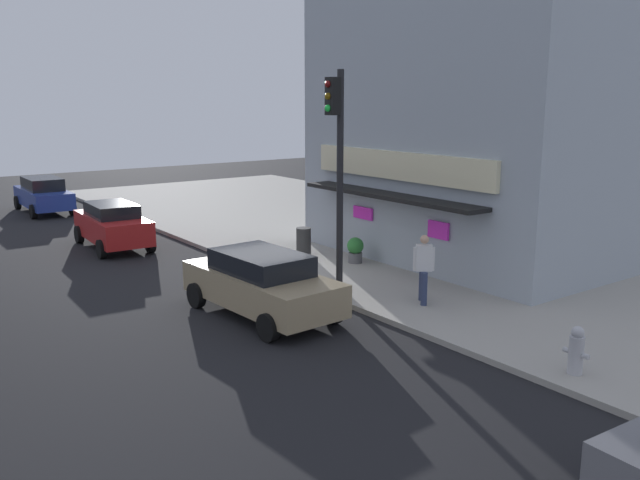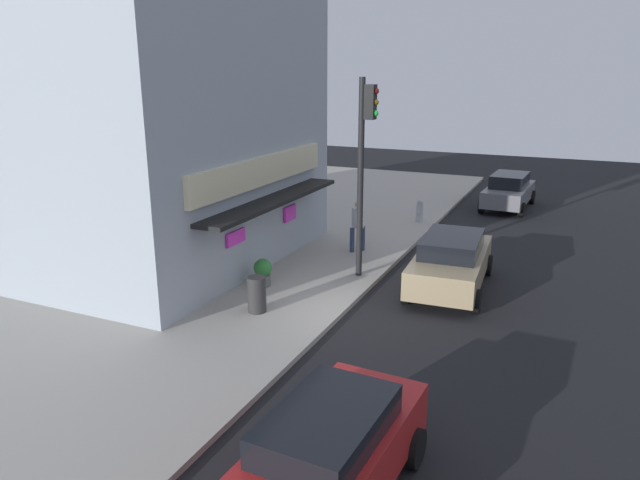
{
  "view_description": "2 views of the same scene",
  "coord_description": "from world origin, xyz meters",
  "px_view_note": "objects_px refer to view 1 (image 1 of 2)",
  "views": [
    {
      "loc": [
        16.59,
        -10.09,
        5.21
      ],
      "look_at": [
        0.82,
        1.43,
        1.04
      ],
      "focal_mm": 37.4,
      "sensor_mm": 36.0,
      "label": 1
    },
    {
      "loc": [
        -12.95,
        -5.2,
        6.11
      ],
      "look_at": [
        1.56,
        1.36,
        1.48
      ],
      "focal_mm": 32.88,
      "sensor_mm": 36.0,
      "label": 2
    }
  ],
  "objects_px": {
    "potted_plant_by_doorway": "(355,249)",
    "fire_hydrant": "(576,351)",
    "trash_can": "(304,242)",
    "parked_car_red": "(113,225)",
    "parked_car_blue": "(43,194)",
    "parked_car_tan": "(262,283)",
    "traffic_light": "(337,153)",
    "pedestrian": "(424,266)"
  },
  "relations": [
    {
      "from": "potted_plant_by_doorway",
      "to": "parked_car_tan",
      "type": "height_order",
      "value": "parked_car_tan"
    },
    {
      "from": "fire_hydrant",
      "to": "potted_plant_by_doorway",
      "type": "bearing_deg",
      "value": 166.9
    },
    {
      "from": "traffic_light",
      "to": "parked_car_tan",
      "type": "bearing_deg",
      "value": -81.8
    },
    {
      "from": "parked_car_red",
      "to": "fire_hydrant",
      "type": "bearing_deg",
      "value": 10.57
    },
    {
      "from": "traffic_light",
      "to": "trash_can",
      "type": "bearing_deg",
      "value": 158.1
    },
    {
      "from": "trash_can",
      "to": "potted_plant_by_doorway",
      "type": "bearing_deg",
      "value": 24.99
    },
    {
      "from": "potted_plant_by_doorway",
      "to": "parked_car_red",
      "type": "bearing_deg",
      "value": -144.37
    },
    {
      "from": "parked_car_red",
      "to": "parked_car_blue",
      "type": "xyz_separation_m",
      "value": [
        -9.34,
        -0.01,
        -0.0
      ]
    },
    {
      "from": "traffic_light",
      "to": "potted_plant_by_doorway",
      "type": "distance_m",
      "value": 4.45
    },
    {
      "from": "traffic_light",
      "to": "trash_can",
      "type": "height_order",
      "value": "traffic_light"
    },
    {
      "from": "parked_car_red",
      "to": "parked_car_blue",
      "type": "bearing_deg",
      "value": -179.97
    },
    {
      "from": "potted_plant_by_doorway",
      "to": "fire_hydrant",
      "type": "bearing_deg",
      "value": -13.1
    },
    {
      "from": "fire_hydrant",
      "to": "parked_car_tan",
      "type": "height_order",
      "value": "parked_car_tan"
    },
    {
      "from": "fire_hydrant",
      "to": "potted_plant_by_doorway",
      "type": "xyz_separation_m",
      "value": [
        -9.14,
        2.13,
        -0.02
      ]
    },
    {
      "from": "pedestrian",
      "to": "parked_car_red",
      "type": "distance_m",
      "value": 12.15
    },
    {
      "from": "fire_hydrant",
      "to": "potted_plant_by_doorway",
      "type": "distance_m",
      "value": 9.39
    },
    {
      "from": "trash_can",
      "to": "parked_car_blue",
      "type": "xyz_separation_m",
      "value": [
        -14.87,
        -4.4,
        0.22
      ]
    },
    {
      "from": "fire_hydrant",
      "to": "trash_can",
      "type": "distance_m",
      "value": 10.93
    },
    {
      "from": "potted_plant_by_doorway",
      "to": "parked_car_red",
      "type": "xyz_separation_m",
      "value": [
        -7.23,
        -5.18,
        0.27
      ]
    },
    {
      "from": "potted_plant_by_doorway",
      "to": "parked_car_blue",
      "type": "relative_size",
      "value": 0.18
    },
    {
      "from": "fire_hydrant",
      "to": "parked_car_blue",
      "type": "height_order",
      "value": "parked_car_blue"
    },
    {
      "from": "parked_car_red",
      "to": "parked_car_tan",
      "type": "relative_size",
      "value": 0.92
    },
    {
      "from": "pedestrian",
      "to": "parked_car_blue",
      "type": "height_order",
      "value": "pedestrian"
    },
    {
      "from": "traffic_light",
      "to": "fire_hydrant",
      "type": "distance_m",
      "value": 7.85
    },
    {
      "from": "parked_car_blue",
      "to": "parked_car_tan",
      "type": "distance_m",
      "value": 18.94
    },
    {
      "from": "traffic_light",
      "to": "potted_plant_by_doorway",
      "type": "height_order",
      "value": "traffic_light"
    },
    {
      "from": "parked_car_red",
      "to": "traffic_light",
      "type": "bearing_deg",
      "value": 17.47
    },
    {
      "from": "traffic_light",
      "to": "pedestrian",
      "type": "distance_m",
      "value": 3.69
    },
    {
      "from": "parked_car_tan",
      "to": "potted_plant_by_doorway",
      "type": "bearing_deg",
      "value": 115.96
    },
    {
      "from": "traffic_light",
      "to": "parked_car_red",
      "type": "xyz_separation_m",
      "value": [
        -9.23,
        -2.9,
        -2.99
      ]
    },
    {
      "from": "traffic_light",
      "to": "parked_car_tan",
      "type": "distance_m",
      "value": 3.97
    },
    {
      "from": "potted_plant_by_doorway",
      "to": "pedestrian",
      "type": "bearing_deg",
      "value": -16.61
    },
    {
      "from": "traffic_light",
      "to": "fire_hydrant",
      "type": "relative_size",
      "value": 6.2
    },
    {
      "from": "potted_plant_by_doorway",
      "to": "parked_car_tan",
      "type": "xyz_separation_m",
      "value": [
        2.37,
        -4.86,
        0.26
      ]
    },
    {
      "from": "parked_car_blue",
      "to": "parked_car_tan",
      "type": "height_order",
      "value": "parked_car_blue"
    },
    {
      "from": "trash_can",
      "to": "parked_car_blue",
      "type": "height_order",
      "value": "parked_car_blue"
    },
    {
      "from": "parked_car_blue",
      "to": "trash_can",
      "type": "bearing_deg",
      "value": 16.47
    },
    {
      "from": "parked_car_tan",
      "to": "pedestrian",
      "type": "bearing_deg",
      "value": 62.16
    },
    {
      "from": "traffic_light",
      "to": "parked_car_tan",
      "type": "height_order",
      "value": "traffic_light"
    },
    {
      "from": "pedestrian",
      "to": "parked_car_blue",
      "type": "distance_m",
      "value": 21.21
    },
    {
      "from": "pedestrian",
      "to": "potted_plant_by_doorway",
      "type": "relative_size",
      "value": 2.17
    },
    {
      "from": "trash_can",
      "to": "pedestrian",
      "type": "bearing_deg",
      "value": -4.59
    }
  ]
}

